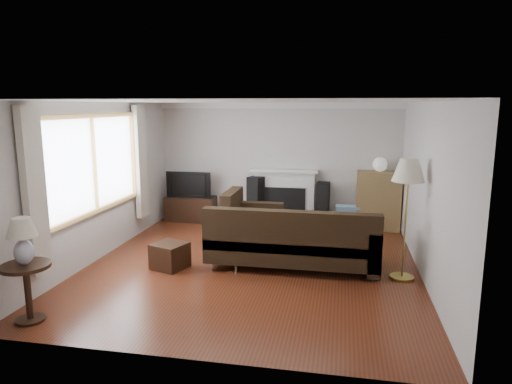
% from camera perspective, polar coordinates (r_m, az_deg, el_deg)
% --- Properties ---
extents(room, '(5.10, 5.60, 2.54)m').
position_cam_1_polar(room, '(6.86, -0.47, 0.77)').
color(room, '#582513').
rests_on(room, ground).
extents(window, '(0.12, 2.74, 1.54)m').
position_cam_1_polar(window, '(7.50, -19.50, 3.33)').
color(window, olive).
rests_on(window, room).
extents(curtain_near, '(0.10, 0.35, 2.10)m').
position_cam_1_polar(curtain_near, '(6.24, -25.99, 0.07)').
color(curtain_near, beige).
rests_on(curtain_near, room).
extents(curtain_far, '(0.10, 0.35, 2.10)m').
position_cam_1_polar(curtain_far, '(8.83, -14.22, 3.68)').
color(curtain_far, beige).
rests_on(curtain_far, room).
extents(fireplace, '(1.40, 0.26, 1.15)m').
position_cam_1_polar(fireplace, '(9.52, 3.53, -0.55)').
color(fireplace, white).
rests_on(fireplace, room).
extents(tv_stand, '(1.05, 0.47, 0.52)m').
position_cam_1_polar(tv_stand, '(9.89, -8.14, -2.07)').
color(tv_stand, black).
rests_on(tv_stand, ground).
extents(television, '(0.96, 0.13, 0.55)m').
position_cam_1_polar(television, '(9.78, -8.23, 1.01)').
color(television, black).
rests_on(television, tv_stand).
extents(speaker_left, '(0.38, 0.41, 0.99)m').
position_cam_1_polar(speaker_left, '(9.50, 0.04, -1.03)').
color(speaker_left, black).
rests_on(speaker_left, ground).
extents(speaker_right, '(0.27, 0.32, 0.91)m').
position_cam_1_polar(speaker_right, '(9.39, 8.34, -1.55)').
color(speaker_right, black).
rests_on(speaker_right, ground).
extents(bookshelf, '(0.85, 0.40, 1.17)m').
position_cam_1_polar(bookshelf, '(9.36, 15.03, -1.05)').
color(bookshelf, olive).
rests_on(bookshelf, ground).
extents(globe_lamp, '(0.28, 0.28, 0.28)m').
position_cam_1_polar(globe_lamp, '(9.24, 15.25, 3.35)').
color(globe_lamp, white).
rests_on(globe_lamp, bookshelf).
extents(sectional_sofa, '(2.79, 2.04, 0.90)m').
position_cam_1_polar(sectional_sofa, '(7.00, 4.62, -5.78)').
color(sectional_sofa, black).
rests_on(sectional_sofa, ground).
extents(coffee_table, '(1.16, 0.89, 0.40)m').
position_cam_1_polar(coffee_table, '(8.61, 4.45, -4.35)').
color(coffee_table, olive).
rests_on(coffee_table, ground).
extents(footstool, '(0.59, 0.59, 0.39)m').
position_cam_1_polar(footstool, '(7.12, -10.71, -7.82)').
color(footstool, black).
rests_on(footstool, ground).
extents(floor_lamp, '(0.46, 0.46, 1.73)m').
position_cam_1_polar(floor_lamp, '(6.74, 18.18, -3.32)').
color(floor_lamp, '#A49039').
rests_on(floor_lamp, ground).
extents(side_table, '(0.55, 0.55, 0.68)m').
position_cam_1_polar(side_table, '(5.92, -26.60, -11.20)').
color(side_table, black).
rests_on(side_table, ground).
extents(table_lamp, '(0.33, 0.33, 0.53)m').
position_cam_1_polar(table_lamp, '(5.74, -27.11, -5.54)').
color(table_lamp, silver).
rests_on(table_lamp, side_table).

